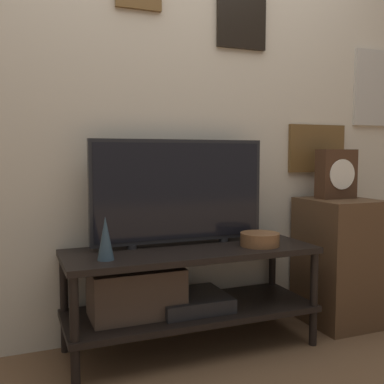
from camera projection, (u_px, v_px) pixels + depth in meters
The scene contains 8 objects.
ground_plane at pixel (213, 372), 2.05m from camera, with size 12.00×12.00×0.00m, color brown.
wall_back at pixel (172, 89), 2.45m from camera, with size 6.40×0.08×2.70m.
media_console at pixel (172, 288), 2.24m from camera, with size 1.27×0.46×0.52m.
television at pixel (180, 191), 2.32m from camera, with size 0.93×0.05×0.55m.
vase_slim_bronze at pixel (105, 238), 2.01m from camera, with size 0.08×0.08×0.20m.
vase_wide_bowl at pixel (260, 239), 2.32m from camera, with size 0.20×0.20×0.07m.
side_table at pixel (339, 261), 2.64m from camera, with size 0.38×0.43×0.73m.
mantel_clock at pixel (336, 174), 2.64m from camera, with size 0.23×0.11×0.29m.
Camera 1 is at (-0.83, -1.80, 0.99)m, focal length 42.00 mm.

